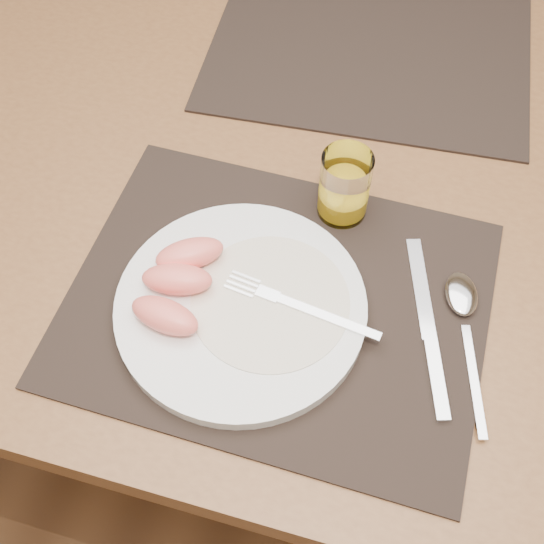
{
  "coord_description": "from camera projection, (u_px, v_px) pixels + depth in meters",
  "views": [
    {
      "loc": [
        0.08,
        -0.59,
        1.39
      ],
      "look_at": [
        -0.03,
        -0.2,
        0.77
      ],
      "focal_mm": 45.0,
      "sensor_mm": 36.0,
      "label": 1
    }
  ],
  "objects": [
    {
      "name": "placemat_far",
      "position": [
        369.0,
        50.0,
        0.97
      ],
      "size": [
        0.47,
        0.38,
        0.0
      ],
      "primitive_type": "cube",
      "rotation": [
        0.0,
        0.0,
        0.06
      ],
      "color": "black",
      "rests_on": "table"
    },
    {
      "name": "placemat_near",
      "position": [
        278.0,
        302.0,
        0.75
      ],
      "size": [
        0.46,
        0.36,
        0.0
      ],
      "primitive_type": "cube",
      "rotation": [
        0.0,
        0.0,
        -0.02
      ],
      "color": "black",
      "rests_on": "table"
    },
    {
      "name": "plate",
      "position": [
        241.0,
        307.0,
        0.73
      ],
      "size": [
        0.27,
        0.27,
        0.02
      ],
      "primitive_type": "cylinder",
      "color": "white",
      "rests_on": "placemat_near"
    },
    {
      "name": "knife",
      "position": [
        430.0,
        339.0,
        0.71
      ],
      "size": [
        0.08,
        0.21,
        0.01
      ],
      "color": "silver",
      "rests_on": "placemat_near"
    },
    {
      "name": "table",
      "position": [
        329.0,
        202.0,
        0.93
      ],
      "size": [
        1.4,
        0.9,
        0.75
      ],
      "color": "brown",
      "rests_on": "ground"
    },
    {
      "name": "ground",
      "position": [
        308.0,
        395.0,
        1.49
      ],
      "size": [
        5.0,
        5.0,
        0.0
      ],
      "primitive_type": "plane",
      "color": "brown",
      "rests_on": "ground"
    },
    {
      "name": "fork",
      "position": [
        288.0,
        302.0,
        0.72
      ],
      "size": [
        0.18,
        0.04,
        0.0
      ],
      "color": "silver",
      "rests_on": "plate"
    },
    {
      "name": "plate_dressing",
      "position": [
        270.0,
        301.0,
        0.72
      ],
      "size": [
        0.17,
        0.17,
        0.0
      ],
      "color": "white",
      "rests_on": "plate"
    },
    {
      "name": "spoon",
      "position": [
        463.0,
        306.0,
        0.73
      ],
      "size": [
        0.07,
        0.19,
        0.01
      ],
      "color": "silver",
      "rests_on": "placemat_near"
    },
    {
      "name": "grapefruit_wedges",
      "position": [
        177.0,
        282.0,
        0.72
      ],
      "size": [
        0.08,
        0.14,
        0.03
      ],
      "color": "#FF7B68",
      "rests_on": "plate"
    },
    {
      "name": "juice_glass",
      "position": [
        344.0,
        188.0,
        0.78
      ],
      "size": [
        0.06,
        0.06,
        0.09
      ],
      "color": "white",
      "rests_on": "placemat_near"
    }
  ]
}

